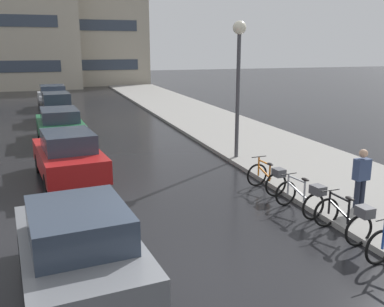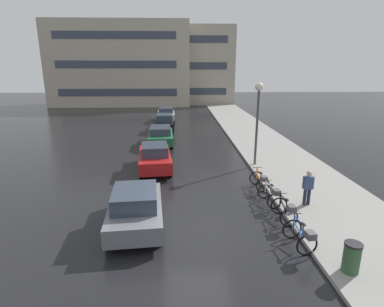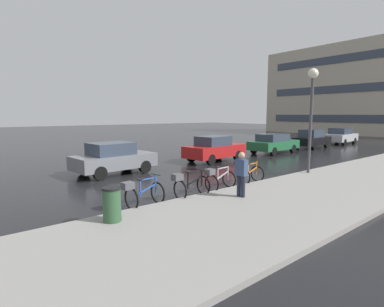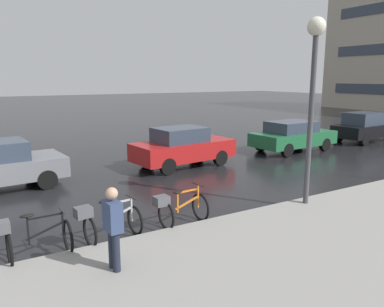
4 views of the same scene
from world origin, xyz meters
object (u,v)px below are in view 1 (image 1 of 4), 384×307
Objects in this scene: car_black at (57,107)px; car_grey at (79,247)px; car_green at (60,124)px; streetlamp at (239,61)px; bicycle_second at (347,218)px; pedestrian at (361,177)px; car_red at (68,156)px; bicycle_third at (303,196)px; car_silver at (53,97)px; bicycle_farthest at (269,177)px.

car_grey is at bearing -90.40° from car_black.
streetlamp is at bearing -42.83° from car_green.
pedestrian is at bearing 42.19° from bicycle_second.
car_red is 11.73m from car_black.
streetlamp is (0.62, 5.47, 3.20)m from bicycle_third.
car_green is 8.90m from streetlamp.
car_grey is 12.91m from car_green.
car_silver is at bearing 90.45° from car_red.
car_black is at bearing 108.33° from bicycle_third.
streetlamp reaches higher than bicycle_farthest.
car_red is at bearing -89.47° from car_green.
car_grey is 6.70m from car_red.
car_red is at bearing 137.89° from bicycle_third.
bicycle_second is 0.35× the size of car_grey.
bicycle_third is 0.34× the size of car_red.
pedestrian is at bearing -55.28° from bicycle_farthest.
pedestrian is (1.46, -0.32, 0.45)m from bicycle_third.
pedestrian is at bearing -67.66° from car_black.
car_black is (-5.52, 14.89, 0.35)m from bicycle_farthest.
bicycle_third is 0.35× the size of car_grey.
car_green is at bearing -89.60° from car_silver.
car_silver reaches higher than bicycle_farthest.
bicycle_third is 1.06× the size of bicycle_farthest.
car_grey is 9.98m from streetlamp.
car_silver reaches higher than car_green.
bicycle_second is 0.36× the size of car_black.
car_grey reaches higher than bicycle_second.
car_red is 6.77m from streetlamp.
streetlamp is at bearing 83.57° from bicycle_third.
car_green is at bearing 120.56° from bicycle_farthest.
car_red is 0.98× the size of car_green.
car_green reaches higher than bicycle_farthest.
car_silver is at bearing 110.39° from streetlamp.
car_black is 18.39m from pedestrian.
bicycle_second is at bearing -72.78° from car_black.
car_silver reaches higher than car_grey.
streetlamp reaches higher than car_red.
car_grey is at bearing -90.50° from car_green.
bicycle_third is (-0.12, 1.54, -0.01)m from bicycle_second.
pedestrian reaches higher than car_grey.
pedestrian is at bearing -12.45° from bicycle_third.
bicycle_second is 5.79m from car_grey.
bicycle_farthest is 0.31× the size of car_green.
car_silver is 18.14m from streetlamp.
car_red is at bearing 88.55° from car_grey.
bicycle_farthest is at bearing -59.44° from car_green.
streetlamp is (6.15, -11.22, 2.87)m from car_black.
car_grey is (-5.66, -1.73, 0.30)m from bicycle_third.
car_grey is (-5.78, -0.19, 0.29)m from bicycle_second.
car_black is (-0.04, 11.73, 0.02)m from car_red.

